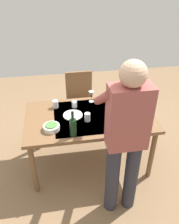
# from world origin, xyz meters

# --- Properties ---
(ground_plane) EXTENTS (6.00, 6.00, 0.00)m
(ground_plane) POSITION_xyz_m (0.00, 0.00, 0.00)
(ground_plane) COLOR #846647
(dining_table) EXTENTS (1.52, 0.88, 0.75)m
(dining_table) POSITION_xyz_m (0.00, 0.00, 0.67)
(dining_table) COLOR brown
(dining_table) RESTS_ON ground_plane
(chair_near) EXTENTS (0.40, 0.40, 0.91)m
(chair_near) POSITION_xyz_m (0.01, -0.82, 0.53)
(chair_near) COLOR #523019
(chair_near) RESTS_ON ground_plane
(person_server) EXTENTS (0.42, 0.61, 1.69)m
(person_server) POSITION_xyz_m (-0.21, 0.70, 0.96)
(person_server) COLOR #2D2D38
(person_server) RESTS_ON ground_plane
(wine_bottle) EXTENTS (0.07, 0.07, 0.30)m
(wine_bottle) POSITION_xyz_m (0.23, 0.34, 0.86)
(wine_bottle) COLOR black
(wine_bottle) RESTS_ON dining_table
(wine_glass_left) EXTENTS (0.07, 0.07, 0.15)m
(wine_glass_left) POSITION_xyz_m (-0.08, -0.32, 0.85)
(wine_glass_left) COLOR white
(wine_glass_left) RESTS_ON dining_table
(wine_glass_right) EXTENTS (0.07, 0.07, 0.15)m
(wine_glass_right) POSITION_xyz_m (-0.48, -0.25, 0.85)
(wine_glass_right) COLOR white
(wine_glass_right) RESTS_ON dining_table
(water_cup_near_left) EXTENTS (0.07, 0.07, 0.10)m
(water_cup_near_left) POSITION_xyz_m (0.04, 0.10, 0.80)
(water_cup_near_left) COLOR silver
(water_cup_near_left) RESTS_ON dining_table
(water_cup_near_right) EXTENTS (0.07, 0.07, 0.10)m
(water_cup_near_right) POSITION_xyz_m (0.39, -0.25, 0.80)
(water_cup_near_right) COLOR silver
(water_cup_near_right) RESTS_ON dining_table
(water_cup_far_left) EXTENTS (0.07, 0.07, 0.09)m
(water_cup_far_left) POSITION_xyz_m (0.16, -0.22, 0.79)
(water_cup_far_left) COLOR silver
(water_cup_far_left) RESTS_ON dining_table
(serving_bowl_pasta) EXTENTS (0.30, 0.30, 0.07)m
(serving_bowl_pasta) POSITION_xyz_m (-0.52, 0.20, 0.78)
(serving_bowl_pasta) COLOR white
(serving_bowl_pasta) RESTS_ON dining_table
(side_bowl_salad) EXTENTS (0.18, 0.18, 0.07)m
(side_bowl_salad) POSITION_xyz_m (0.45, 0.20, 0.78)
(side_bowl_salad) COLOR white
(side_bowl_salad) RESTS_ON dining_table
(dinner_plate_near) EXTENTS (0.23, 0.23, 0.01)m
(dinner_plate_near) POSITION_xyz_m (0.20, -0.03, 0.75)
(dinner_plate_near) COLOR white
(dinner_plate_near) RESTS_ON dining_table
(table_knife) EXTENTS (0.09, 0.19, 0.00)m
(table_knife) POSITION_xyz_m (-0.62, -0.14, 0.75)
(table_knife) COLOR silver
(table_knife) RESTS_ON dining_table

